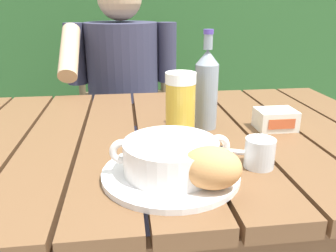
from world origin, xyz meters
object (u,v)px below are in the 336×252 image
serving_plate (171,173)px  water_glass_small (260,153)px  soup_bowl (171,156)px  table_knife (225,150)px  chair_near_diner (125,129)px  bread_roll (211,168)px  beer_bottle (206,88)px  person_eating (123,92)px  beer_glass (180,106)px  butter_tub (275,119)px

serving_plate → water_glass_small: water_glass_small is taller
soup_bowl → table_knife: size_ratio=1.43×
water_glass_small → chair_near_diner: bearing=104.3°
soup_bowl → water_glass_small: 0.19m
soup_bowl → water_glass_small: soup_bowl is taller
serving_plate → bread_roll: 0.11m
table_knife → beer_bottle: bearing=92.3°
person_eating → soup_bowl: size_ratio=5.22×
beer_glass → beer_bottle: bearing=41.7°
chair_near_diner → serving_plate: (0.09, -1.11, 0.31)m
water_glass_small → beer_glass: bearing=127.8°
chair_near_diner → butter_tub: (0.41, -0.88, 0.33)m
person_eating → bread_roll: bearing=-81.1°
chair_near_diner → bread_roll: (0.15, -1.19, 0.35)m
person_eating → serving_plate: size_ratio=4.51×
chair_near_diner → serving_plate: chair_near_diner is taller
chair_near_diner → soup_bowl: (0.09, -1.11, 0.35)m
beer_glass → butter_tub: beer_glass is taller
beer_glass → water_glass_small: size_ratio=2.69×
soup_bowl → beer_bottle: bearing=63.8°
person_eating → beer_glass: 0.74m
person_eating → table_knife: 0.85m
bread_roll → table_knife: size_ratio=0.76×
person_eating → beer_glass: (0.14, -0.72, 0.14)m
serving_plate → bread_roll: size_ratio=2.17×
soup_bowl → table_knife: (0.14, 0.10, -0.04)m
chair_near_diner → table_knife: size_ratio=5.92×
butter_tub → soup_bowl: bearing=-143.8°
person_eating → beer_glass: size_ratio=7.29×
person_eating → serving_plate: 0.92m
bread_roll → butter_tub: bearing=50.0°
chair_near_diner → butter_tub: bearing=-65.1°
soup_bowl → beer_glass: (0.05, 0.20, 0.04)m
bread_roll → beer_bottle: beer_bottle is taller
bread_roll → serving_plate: bearing=130.6°
person_eating → soup_bowl: (0.09, -0.91, 0.10)m
person_eating → serving_plate: bearing=-84.3°
serving_plate → soup_bowl: 0.04m
bread_roll → beer_glass: beer_glass is taller
serving_plate → beer_bottle: bearing=63.8°
serving_plate → beer_glass: size_ratio=1.62×
soup_bowl → chair_near_diner: bearing=94.6°
table_knife → bread_roll: bearing=-113.9°
table_knife → chair_near_diner: bearing=102.7°
soup_bowl → butter_tub: size_ratio=2.27×
soup_bowl → beer_glass: size_ratio=1.40×
bread_roll → butter_tub: (0.26, 0.31, -0.02)m
soup_bowl → beer_bottle: beer_bottle is taller
chair_near_diner → bread_roll: bearing=-82.7°
bread_roll → chair_near_diner: bearing=97.3°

